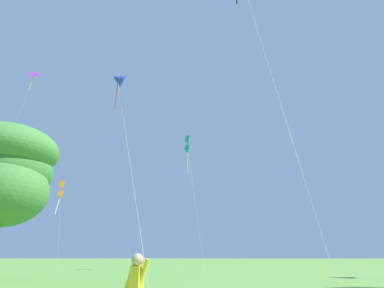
{
  "coord_description": "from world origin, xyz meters",
  "views": [
    {
      "loc": [
        0.09,
        -2.95,
        1.58
      ],
      "look_at": [
        -1.34,
        22.9,
        9.83
      ],
      "focal_mm": 32.78,
      "sensor_mm": 36.0,
      "label": 1
    }
  ],
  "objects_px": {
    "kite_orange_box": "(61,190)",
    "kite_purple_streamer": "(30,84)",
    "kite_blue_delta": "(118,79)",
    "tree_right_cluster": "(3,172)",
    "kite_teal_box": "(187,145)"
  },
  "relations": [
    {
      "from": "kite_orange_box",
      "to": "kite_purple_streamer",
      "type": "xyz_separation_m",
      "value": [
        -2.95,
        -4.84,
        11.59
      ]
    },
    {
      "from": "kite_blue_delta",
      "to": "kite_purple_streamer",
      "type": "height_order",
      "value": "kite_purple_streamer"
    },
    {
      "from": "kite_purple_streamer",
      "to": "tree_right_cluster",
      "type": "relative_size",
      "value": 2.14
    },
    {
      "from": "kite_teal_box",
      "to": "kite_orange_box",
      "type": "distance_m",
      "value": 16.11
    },
    {
      "from": "kite_blue_delta",
      "to": "tree_right_cluster",
      "type": "distance_m",
      "value": 11.04
    },
    {
      "from": "kite_blue_delta",
      "to": "kite_purple_streamer",
      "type": "relative_size",
      "value": 0.55
    },
    {
      "from": "kite_orange_box",
      "to": "kite_purple_streamer",
      "type": "relative_size",
      "value": 0.45
    },
    {
      "from": "kite_teal_box",
      "to": "kite_orange_box",
      "type": "xyz_separation_m",
      "value": [
        -15.12,
        -0.55,
        -5.53
      ]
    },
    {
      "from": "tree_right_cluster",
      "to": "kite_purple_streamer",
      "type": "bearing_deg",
      "value": 116.76
    },
    {
      "from": "kite_blue_delta",
      "to": "kite_purple_streamer",
      "type": "xyz_separation_m",
      "value": [
        -15.32,
        16.83,
        8.81
      ]
    },
    {
      "from": "kite_orange_box",
      "to": "kite_blue_delta",
      "type": "height_order",
      "value": "kite_blue_delta"
    },
    {
      "from": "kite_orange_box",
      "to": "kite_purple_streamer",
      "type": "height_order",
      "value": "kite_purple_streamer"
    },
    {
      "from": "kite_purple_streamer",
      "to": "kite_blue_delta",
      "type": "bearing_deg",
      "value": -47.69
    },
    {
      "from": "kite_orange_box",
      "to": "tree_right_cluster",
      "type": "bearing_deg",
      "value": -79.07
    },
    {
      "from": "kite_teal_box",
      "to": "tree_right_cluster",
      "type": "xyz_separation_m",
      "value": [
        -11.77,
        -17.9,
        -7.43
      ]
    }
  ]
}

